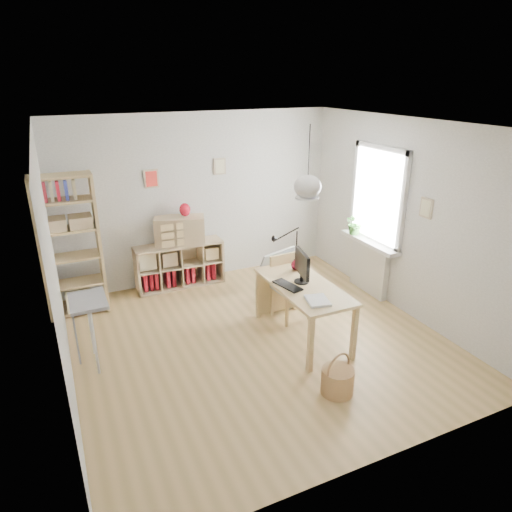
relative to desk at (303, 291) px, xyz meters
name	(u,v)px	position (x,y,z in m)	size (l,w,h in m)	color
ground	(259,340)	(-0.55, 0.15, -0.66)	(4.50, 4.50, 0.00)	tan
room_shell	(308,187)	(0.00, 0.00, 1.34)	(4.50, 4.50, 4.50)	white
window_unit	(378,195)	(1.68, 0.75, 0.89)	(0.07, 1.16, 1.46)	white
radiator	(369,268)	(1.64, 0.75, -0.26)	(0.10, 0.80, 0.80)	silver
windowsill	(369,242)	(1.59, 0.75, 0.17)	(0.22, 1.20, 0.06)	white
desk	(303,291)	(0.00, 0.00, 0.00)	(0.70, 1.50, 0.75)	#DFBD80
cube_shelf	(178,268)	(-1.02, 2.23, -0.36)	(1.40, 0.38, 0.72)	tan
tall_bookshelf	(69,241)	(-2.59, 1.95, 0.43)	(0.80, 0.38, 2.00)	#DFBD80
side_table	(83,315)	(-2.59, 0.50, 0.01)	(0.40, 0.55, 0.85)	#9B9B9E
chair	(289,283)	(0.11, 0.57, -0.15)	(0.48, 0.48, 0.90)	#9B9B9E
wicker_basket	(338,380)	(-0.22, -1.15, -0.50)	(0.35, 0.35, 0.49)	#AE764E
storage_chest	(291,283)	(0.43, 1.08, -0.43)	(0.85, 0.90, 0.69)	beige
monitor	(302,265)	(0.01, 0.08, 0.32)	(0.19, 0.47, 0.41)	black
keyboard	(288,286)	(-0.20, 0.04, 0.10)	(0.16, 0.42, 0.02)	black
task_lamp	(284,244)	(0.04, 0.61, 0.43)	(0.47, 0.17, 0.50)	black
yarn_ball	(296,265)	(0.15, 0.44, 0.17)	(0.14, 0.14, 0.14)	#530B1E
paper_tray	(318,301)	(-0.09, -0.47, 0.11)	(0.24, 0.30, 0.03)	white
drawer_chest	(180,230)	(-0.96, 2.19, 0.28)	(0.77, 0.35, 0.44)	tan
red_vase	(185,210)	(-0.86, 2.19, 0.61)	(0.17, 0.17, 0.21)	maroon
potted_plant	(355,223)	(1.57, 1.10, 0.38)	(0.32, 0.28, 0.35)	#346D29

